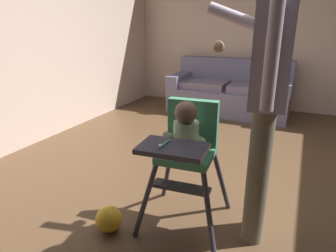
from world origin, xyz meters
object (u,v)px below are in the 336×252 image
Objects in this scene: adult_standing at (265,96)px; toy_ball at (109,219)px; high_chair at (187,142)px; couch at (230,92)px.

adult_standing is 1.34m from toy_ball.
high_chair is 4.96× the size of toy_ball.
adult_standing is at bearing 92.94° from high_chair.
couch is 3.11m from high_chair.
toy_ball is (-0.03, -3.39, -0.24)m from couch.
couch is at bearing -176.88° from high_chair.
high_chair reaches higher than toy_ball.
couch is 3.40m from toy_ball.
couch is 2.05× the size of high_chair.
couch is 1.10× the size of adult_standing.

